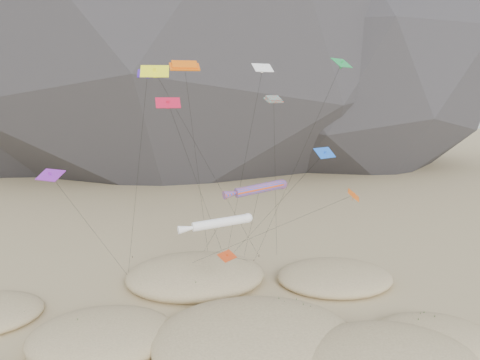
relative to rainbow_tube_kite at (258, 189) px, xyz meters
name	(u,v)px	position (x,y,z in m)	size (l,w,h in m)	color
dunes	(214,332)	(-5.45, -7.23, -11.02)	(50.40, 40.44, 3.74)	#CCB789
dune_grass	(217,335)	(-5.30, -8.03, -10.88)	(43.87, 30.40, 1.56)	black
kite_stakes	(210,263)	(-3.54, 11.27, -11.58)	(22.40, 8.05, 0.30)	#3F2D1E
rainbow_tube_kite	(258,189)	(0.00, 0.00, 0.00)	(6.94, 13.87, 12.52)	#DF4A17
white_tube_kite	(218,223)	(-4.22, -1.24, -2.99)	(7.47, 16.58, 9.49)	white
orange_parafoil	(185,68)	(-6.76, 3.00, 11.83)	(5.05, 12.56, 24.34)	#EB5F0C
multi_parafoil	(274,103)	(1.49, -0.29, 8.43)	(5.42, 14.66, 20.93)	red
delta_kites	(221,131)	(-3.79, -0.74, 5.84)	(30.69, 20.28, 24.40)	#EF590C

